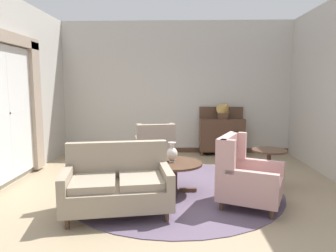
{
  "coord_description": "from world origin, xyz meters",
  "views": [
    {
      "loc": [
        0.06,
        -4.75,
        1.74
      ],
      "look_at": [
        -0.11,
        0.42,
        1.06
      ],
      "focal_mm": 33.36,
      "sensor_mm": 36.0,
      "label": 1
    }
  ],
  "objects_px": {
    "armchair_foreground_right": "(155,150)",
    "side_table": "(269,165)",
    "armchair_near_window": "(245,177)",
    "coffee_table": "(175,168)",
    "porcelain_vase": "(172,153)",
    "gramophone": "(225,109)",
    "settee": "(118,185)",
    "sideboard": "(222,134)"
  },
  "relations": [
    {
      "from": "side_table",
      "to": "sideboard",
      "type": "height_order",
      "value": "sideboard"
    },
    {
      "from": "sideboard",
      "to": "gramophone",
      "type": "bearing_deg",
      "value": -61.75
    },
    {
      "from": "sideboard",
      "to": "armchair_near_window",
      "type": "bearing_deg",
      "value": -92.13
    },
    {
      "from": "armchair_foreground_right",
      "to": "gramophone",
      "type": "relative_size",
      "value": 1.82
    },
    {
      "from": "settee",
      "to": "armchair_near_window",
      "type": "relative_size",
      "value": 1.44
    },
    {
      "from": "coffee_table",
      "to": "armchair_near_window",
      "type": "bearing_deg",
      "value": -26.25
    },
    {
      "from": "coffee_table",
      "to": "side_table",
      "type": "xyz_separation_m",
      "value": [
        1.59,
        0.29,
        -0.01
      ]
    },
    {
      "from": "side_table",
      "to": "porcelain_vase",
      "type": "bearing_deg",
      "value": -171.46
    },
    {
      "from": "armchair_near_window",
      "to": "sideboard",
      "type": "bearing_deg",
      "value": 21.1
    },
    {
      "from": "coffee_table",
      "to": "armchair_near_window",
      "type": "height_order",
      "value": "armchair_near_window"
    },
    {
      "from": "settee",
      "to": "sideboard",
      "type": "bearing_deg",
      "value": 51.39
    },
    {
      "from": "porcelain_vase",
      "to": "settee",
      "type": "xyz_separation_m",
      "value": [
        -0.73,
        -0.85,
        -0.25
      ]
    },
    {
      "from": "armchair_near_window",
      "to": "gramophone",
      "type": "bearing_deg",
      "value": 20.17
    },
    {
      "from": "side_table",
      "to": "armchair_near_window",
      "type": "bearing_deg",
      "value": -125.57
    },
    {
      "from": "coffee_table",
      "to": "gramophone",
      "type": "distance_m",
      "value": 3.08
    },
    {
      "from": "coffee_table",
      "to": "porcelain_vase",
      "type": "bearing_deg",
      "value": 130.42
    },
    {
      "from": "settee",
      "to": "armchair_near_window",
      "type": "height_order",
      "value": "armchair_near_window"
    },
    {
      "from": "gramophone",
      "to": "porcelain_vase",
      "type": "bearing_deg",
      "value": -114.62
    },
    {
      "from": "settee",
      "to": "sideboard",
      "type": "relative_size",
      "value": 1.32
    },
    {
      "from": "settee",
      "to": "sideboard",
      "type": "height_order",
      "value": "sideboard"
    },
    {
      "from": "settee",
      "to": "armchair_near_window",
      "type": "xyz_separation_m",
      "value": [
        1.79,
        0.3,
        0.04
      ]
    },
    {
      "from": "porcelain_vase",
      "to": "side_table",
      "type": "xyz_separation_m",
      "value": [
        1.63,
        0.24,
        -0.24
      ]
    },
    {
      "from": "sideboard",
      "to": "porcelain_vase",
      "type": "bearing_deg",
      "value": -113.05
    },
    {
      "from": "coffee_table",
      "to": "side_table",
      "type": "relative_size",
      "value": 1.36
    },
    {
      "from": "armchair_near_window",
      "to": "side_table",
      "type": "distance_m",
      "value": 0.98
    },
    {
      "from": "armchair_near_window",
      "to": "coffee_table",
      "type": "bearing_deg",
      "value": 86.98
    },
    {
      "from": "armchair_foreground_right",
      "to": "side_table",
      "type": "distance_m",
      "value": 2.24
    },
    {
      "from": "side_table",
      "to": "gramophone",
      "type": "distance_m",
      "value": 2.59
    },
    {
      "from": "settee",
      "to": "porcelain_vase",
      "type": "bearing_deg",
      "value": 38.73
    },
    {
      "from": "settee",
      "to": "gramophone",
      "type": "distance_m",
      "value": 4.12
    },
    {
      "from": "side_table",
      "to": "sideboard",
      "type": "xyz_separation_m",
      "value": [
        -0.44,
        2.54,
        0.12
      ]
    },
    {
      "from": "coffee_table",
      "to": "sideboard",
      "type": "bearing_deg",
      "value": 68.01
    },
    {
      "from": "armchair_near_window",
      "to": "armchair_foreground_right",
      "type": "height_order",
      "value": "armchair_near_window"
    },
    {
      "from": "settee",
      "to": "gramophone",
      "type": "bearing_deg",
      "value": 50.17
    },
    {
      "from": "porcelain_vase",
      "to": "armchair_near_window",
      "type": "relative_size",
      "value": 0.3
    },
    {
      "from": "armchair_near_window",
      "to": "gramophone",
      "type": "distance_m",
      "value": 3.33
    },
    {
      "from": "settee",
      "to": "side_table",
      "type": "bearing_deg",
      "value": 14.12
    },
    {
      "from": "armchair_near_window",
      "to": "sideboard",
      "type": "distance_m",
      "value": 3.33
    },
    {
      "from": "armchair_near_window",
      "to": "side_table",
      "type": "xyz_separation_m",
      "value": [
        0.57,
        0.79,
        -0.02
      ]
    },
    {
      "from": "armchair_foreground_right",
      "to": "gramophone",
      "type": "bearing_deg",
      "value": -149.06
    },
    {
      "from": "gramophone",
      "to": "armchair_near_window",
      "type": "bearing_deg",
      "value": -93.06
    },
    {
      "from": "armchair_near_window",
      "to": "porcelain_vase",
      "type": "bearing_deg",
      "value": 85.78
    }
  ]
}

